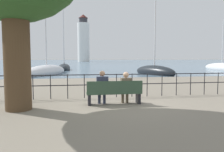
# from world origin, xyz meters

# --- Properties ---
(ground_plane) EXTENTS (1000.00, 1000.00, 0.00)m
(ground_plane) POSITION_xyz_m (0.00, 0.00, 0.00)
(ground_plane) COLOR gray
(harbor_water) EXTENTS (600.00, 300.00, 0.01)m
(harbor_water) POSITION_xyz_m (0.00, 161.07, 0.00)
(harbor_water) COLOR slate
(harbor_water) RESTS_ON ground_plane
(park_bench) EXTENTS (2.09, 0.45, 0.90)m
(park_bench) POSITION_xyz_m (0.00, -0.07, 0.44)
(park_bench) COLOR #334C38
(park_bench) RESTS_ON ground_plane
(seated_person_left) EXTENTS (0.43, 0.35, 1.27)m
(seated_person_left) POSITION_xyz_m (-0.45, 0.01, 0.70)
(seated_person_left) COLOR #2D3347
(seated_person_left) RESTS_ON ground_plane
(seated_person_right) EXTENTS (0.39, 0.35, 1.22)m
(seated_person_right) POSITION_xyz_m (0.45, 0.02, 0.67)
(seated_person_right) COLOR brown
(seated_person_right) RESTS_ON ground_plane
(promenade_railing) EXTENTS (12.16, 0.04, 1.05)m
(promenade_railing) POSITION_xyz_m (-0.00, 1.43, 0.69)
(promenade_railing) COLOR black
(promenade_railing) RESTS_ON ground_plane
(sailboat_0) EXTENTS (2.25, 8.84, 7.81)m
(sailboat_0) POSITION_xyz_m (19.85, 21.06, 0.32)
(sailboat_0) COLOR white
(sailboat_0) RESTS_ON ground_plane
(sailboat_1) EXTENTS (1.91, 6.61, 9.45)m
(sailboat_1) POSITION_xyz_m (-3.17, 25.15, 0.31)
(sailboat_1) COLOR black
(sailboat_1) RESTS_ON ground_plane
(sailboat_2) EXTENTS (3.60, 6.39, 8.91)m
(sailboat_2) POSITION_xyz_m (6.90, 14.29, 0.32)
(sailboat_2) COLOR black
(sailboat_2) RESTS_ON ground_plane
(sailboat_3) EXTENTS (4.75, 8.03, 12.04)m
(sailboat_3) POSITION_xyz_m (-4.53, 16.08, 0.34)
(sailboat_3) COLOR silver
(sailboat_3) RESTS_ON ground_plane
(harbor_lighthouse) EXTENTS (5.76, 5.76, 23.06)m
(harbor_lighthouse) POSITION_xyz_m (2.37, 100.87, 10.72)
(harbor_lighthouse) COLOR white
(harbor_lighthouse) RESTS_ON ground_plane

